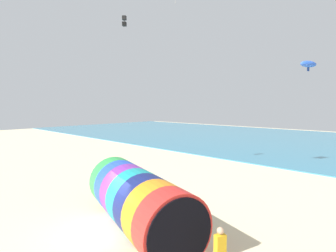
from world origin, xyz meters
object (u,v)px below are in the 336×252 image
(giant_inflatable_tube, at_px, (138,200))
(kite_blue_parafoil, at_px, (308,64))
(kite_black_box, at_px, (124,21))
(kite_handler, at_px, (220,252))

(giant_inflatable_tube, height_order, kite_blue_parafoil, kite_blue_parafoil)
(giant_inflatable_tube, distance_m, kite_black_box, 15.46)
(giant_inflatable_tube, distance_m, kite_blue_parafoil, 14.02)
(kite_blue_parafoil, bearing_deg, kite_black_box, -155.91)
(giant_inflatable_tube, xyz_separation_m, kite_black_box, (-8.77, 5.98, 11.24))
(kite_handler, relative_size, kite_black_box, 2.05)
(giant_inflatable_tube, distance_m, kite_handler, 4.66)
(kite_blue_parafoil, bearing_deg, kite_handler, -85.46)
(giant_inflatable_tube, xyz_separation_m, kite_handler, (4.62, -0.41, -0.47))
(giant_inflatable_tube, bearing_deg, kite_handler, -5.02)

